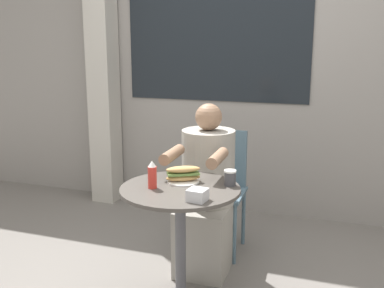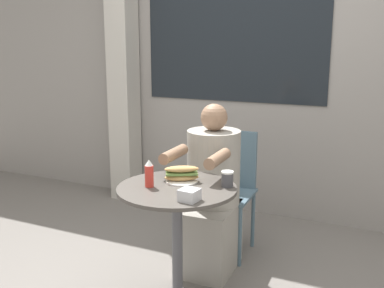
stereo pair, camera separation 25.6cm
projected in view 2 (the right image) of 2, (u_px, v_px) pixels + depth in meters
The scene contains 9 objects.
storefront_wall at pixel (266, 54), 3.76m from camera, with size 8.00×0.09×2.80m.
lattice_pillar at pixel (123, 75), 4.21m from camera, with size 0.22×0.22×2.40m.
cafe_table at pixel (177, 221), 2.48m from camera, with size 0.66×0.66×0.72m.
diner_chair at pixel (229, 180), 3.25m from camera, with size 0.39×0.39×0.87m.
seated_diner at pixel (211, 200), 2.95m from camera, with size 0.36×0.63×1.11m.
sandwich_on_plate at pixel (182, 175), 2.52m from camera, with size 0.20×0.18×0.09m.
drink_cup at pixel (227, 179), 2.43m from camera, with size 0.07×0.07×0.09m.
napkin_box at pixel (189, 195), 2.22m from camera, with size 0.10×0.10×0.06m.
condiment_bottle at pixel (149, 174), 2.42m from camera, with size 0.05×0.05×0.15m.
Camera 2 is at (1.07, -2.07, 1.48)m, focal length 42.00 mm.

